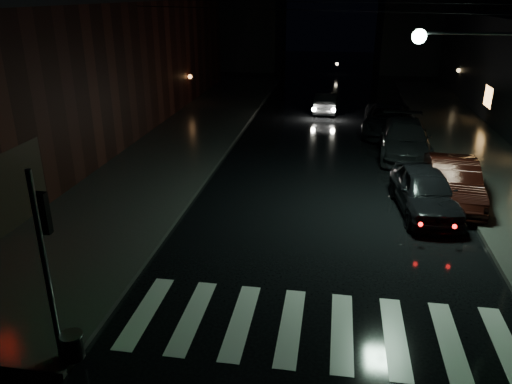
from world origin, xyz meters
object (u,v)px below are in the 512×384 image
at_px(parked_car_d, 387,120).
at_px(oncoming_car, 326,102).
at_px(parked_car_a, 425,191).
at_px(parked_car_c, 405,139).
at_px(parked_car_b, 453,182).

relative_size(parked_car_d, oncoming_car, 1.43).
distance_m(parked_car_a, parked_car_d, 10.68).
bearing_deg(parked_car_c, parked_car_b, -75.92).
distance_m(parked_car_c, oncoming_car, 9.72).
bearing_deg(parked_car_a, parked_car_b, 38.82).
distance_m(parked_car_a, parked_car_c, 6.79).
xyz_separation_m(parked_car_a, oncoming_car, (-3.93, 15.66, -0.14)).
distance_m(parked_car_a, parked_car_b, 1.62).
distance_m(parked_car_d, oncoming_car, 6.09).
bearing_deg(parked_car_c, oncoming_car, 117.04).
bearing_deg(parked_car_a, parked_car_c, 84.17).
xyz_separation_m(parked_car_d, oncoming_car, (-3.49, 4.99, -0.13)).
height_order(parked_car_b, oncoming_car, parked_car_b).
relative_size(parked_car_c, parked_car_d, 1.00).
height_order(parked_car_b, parked_car_d, parked_car_b).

